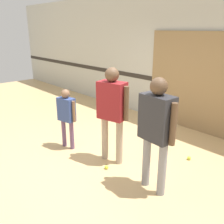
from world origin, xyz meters
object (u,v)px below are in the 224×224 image
at_px(person_student_left, 66,112).
at_px(tennis_ball_stray_left, 189,158).
at_px(person_instructor, 112,106).
at_px(tennis_ball_near_instructor, 106,167).
at_px(person_student_right, 157,124).
at_px(tennis_ball_by_spare_racket, 158,136).
at_px(racket_spare_on_floor, 154,138).

xyz_separation_m(person_student_left, tennis_ball_stray_left, (1.93, 1.34, -0.71)).
distance_m(person_instructor, tennis_ball_stray_left, 1.74).
height_order(person_student_left, tennis_ball_near_instructor, person_student_left).
distance_m(person_instructor, person_student_right, 1.04).
bearing_deg(person_instructor, person_student_right, -20.08).
bearing_deg(tennis_ball_near_instructor, tennis_ball_by_spare_racket, 96.88).
bearing_deg(person_student_left, person_instructor, 4.42).
relative_size(person_instructor, person_student_right, 1.00).
distance_m(person_student_left, tennis_ball_near_instructor, 1.34).
height_order(person_instructor, person_student_left, person_instructor).
distance_m(person_student_left, person_student_right, 2.06).
xyz_separation_m(person_student_right, tennis_ball_near_instructor, (-0.88, -0.15, -1.01)).
bearing_deg(tennis_ball_by_spare_racket, person_instructor, -87.84).
height_order(tennis_ball_by_spare_racket, tennis_ball_stray_left, same).
bearing_deg(tennis_ball_near_instructor, racket_spare_on_floor, 97.91).
bearing_deg(tennis_ball_near_instructor, person_instructor, 119.55).
xyz_separation_m(person_student_left, tennis_ball_by_spare_racket, (0.93, 1.74, -0.71)).
bearing_deg(tennis_ball_near_instructor, person_student_left, -179.07).
relative_size(person_student_left, tennis_ball_by_spare_racket, 18.20).
bearing_deg(tennis_ball_by_spare_racket, tennis_ball_stray_left, -21.58).
relative_size(person_student_right, tennis_ball_near_instructor, 25.63).
bearing_deg(person_student_right, racket_spare_on_floor, -47.66).
xyz_separation_m(person_student_right, tennis_ball_stray_left, (-0.10, 1.18, -1.01)).
xyz_separation_m(person_student_left, person_student_right, (2.03, 0.16, 0.30)).
distance_m(person_student_left, racket_spare_on_floor, 1.98).
distance_m(person_student_right, tennis_ball_by_spare_racket, 2.17).
relative_size(racket_spare_on_floor, tennis_ball_stray_left, 7.44).
bearing_deg(tennis_ball_by_spare_racket, person_student_left, -118.30).
xyz_separation_m(tennis_ball_near_instructor, tennis_ball_stray_left, (0.79, 1.32, 0.00)).
bearing_deg(person_student_left, person_student_right, -7.18).
bearing_deg(tennis_ball_stray_left, person_student_left, -145.22).
height_order(person_student_left, person_student_right, person_student_right).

